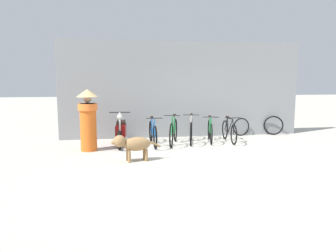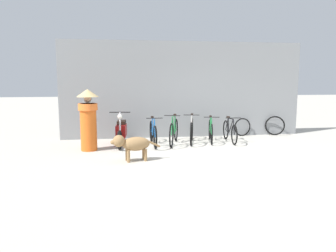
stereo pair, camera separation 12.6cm
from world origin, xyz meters
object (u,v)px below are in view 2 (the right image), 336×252
bicycle_0 (153,133)px  person_in_robes (88,117)px  bicycle_2 (192,131)px  motorcycle (121,132)px  bicycle_1 (174,132)px  bicycle_4 (230,131)px  stray_dog (132,144)px  bicycle_3 (211,131)px  spare_tire_right (242,127)px  spare_tire_left (275,126)px

bicycle_0 → person_in_robes: size_ratio=1.05×
bicycle_2 → motorcycle: motorcycle is taller
motorcycle → person_in_robes: 1.19m
bicycle_1 → person_in_robes: bearing=-61.1°
bicycle_4 → stray_dog: size_ratio=1.35×
bicycle_2 → stray_dog: 2.79m
bicycle_3 → motorcycle: motorcycle is taller
bicycle_0 → spare_tire_right: (3.16, 1.09, -0.04)m
bicycle_0 → bicycle_3: bicycle_0 is taller
bicycle_1 → bicycle_2: bicycle_1 is taller
stray_dog → spare_tire_right: bearing=-152.2°
person_in_robes → spare_tire_left: (6.13, 1.54, -0.57)m
bicycle_4 → motorcycle: motorcycle is taller
bicycle_0 → motorcycle: size_ratio=0.91×
bicycle_2 → spare_tire_left: bicycle_2 is taller
motorcycle → spare_tire_left: 5.33m
bicycle_0 → stray_dog: bicycle_0 is taller
bicycle_1 → bicycle_3: (1.19, 0.22, -0.03)m
bicycle_3 → motorcycle: bearing=-75.7°
person_in_robes → motorcycle: bearing=-160.8°
bicycle_1 → bicycle_0: bearing=-68.6°
bicycle_1 → bicycle_2: size_ratio=1.00×
bicycle_2 → person_in_robes: bearing=-62.8°
bicycle_4 → spare_tire_left: size_ratio=2.42×
motorcycle → person_in_robes: bearing=-49.2°
stray_dog → bicycle_3: bearing=-149.4°
bicycle_3 → spare_tire_right: 1.58m
bicycle_4 → stray_dog: bicycle_4 is taller
bicycle_0 → spare_tire_left: size_ratio=2.62×
bicycle_1 → stray_dog: bicycle_1 is taller
bicycle_1 → spare_tire_left: bicycle_1 is taller
bicycle_2 → spare_tire_right: size_ratio=2.71×
person_in_robes → bicycle_3: bearing=174.4°
bicycle_0 → spare_tire_left: (4.33, 1.08, -0.02)m
bicycle_0 → bicycle_1: bearing=94.3°
bicycle_2 → spare_tire_right: bearing=128.3°
person_in_robes → spare_tire_left: bearing=177.2°
stray_dog → spare_tire_left: (5.02, 2.91, -0.08)m
spare_tire_right → bicycle_0: bearing=-160.9°
bicycle_2 → bicycle_3: bearing=108.3°
motorcycle → spare_tire_left: size_ratio=2.89×
bicycle_0 → stray_dog: bearing=-20.5°
bicycle_2 → stray_dog: bicycle_2 is taller
bicycle_0 → bicycle_1: bicycle_1 is taller
bicycle_1 → person_in_robes: 2.52m
bicycle_3 → person_in_robes: (-3.61, -0.72, 0.56)m
stray_dog → bicycle_4: bearing=-156.6°
bicycle_2 → bicycle_1: bearing=-58.0°
bicycle_0 → bicycle_4: 2.39m
person_in_robes → spare_tire_left: person_in_robes is taller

